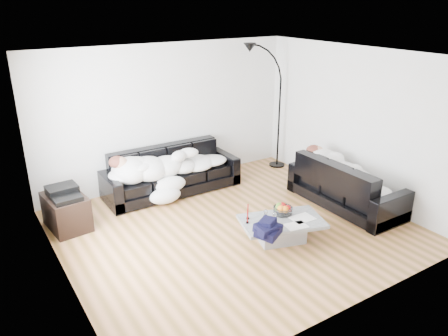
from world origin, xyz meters
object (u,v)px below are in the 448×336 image
av_cabinet (66,212)px  stereo (64,192)px  sofa_right (346,183)px  sleeper_back (172,160)px  fruit_bowl (283,209)px  sofa_back (172,171)px  shoes (289,228)px  wine_glass_c (274,217)px  floor_lamp (279,114)px  candle_left (247,216)px  coffee_table (281,230)px  candle_right (248,212)px  sleeper_right (348,171)px  wine_glass_a (266,214)px  wine_glass_b (265,220)px

av_cabinet → stereo: stereo is taller
sofa_right → av_cabinet: sofa_right is taller
sleeper_back → fruit_bowl: 2.36m
sofa_back → shoes: 2.44m
shoes → stereo: (-2.82, 1.92, 0.55)m
sofa_back → shoes: bearing=-69.4°
wine_glass_c → fruit_bowl: bearing=26.1°
floor_lamp → sofa_right: bearing=-87.5°
sleeper_back → fruit_bowl: sleeper_back is taller
candle_left → shoes: size_ratio=0.55×
wine_glass_c → candle_left: (-0.35, 0.17, 0.03)m
sofa_right → fruit_bowl: size_ratio=7.08×
coffee_table → shoes: 0.36m
candle_right → sleeper_right: bearing=1.5°
stereo → floor_lamp: (4.43, 0.36, 0.53)m
candle_left → floor_lamp: 3.35m
sleeper_back → fruit_bowl: bearing=-72.9°
sofa_back → sofa_right: sofa_right is taller
coffee_table → shoes: coffee_table is taller
wine_glass_c → candle_right: 0.38m
fruit_bowl → stereo: size_ratio=0.64×
wine_glass_c → candle_left: size_ratio=0.71×
wine_glass_a → sofa_right: bearing=5.8°
wine_glass_a → stereo: bearing=140.3°
sleeper_right → wine_glass_c: bearing=100.2°
wine_glass_c → sleeper_right: bearing=10.2°
coffee_table → fruit_bowl: (0.13, 0.14, 0.26)m
fruit_bowl → wine_glass_a: 0.31m
sleeper_back → floor_lamp: (2.46, 0.07, 0.50)m
stereo → floor_lamp: 4.47m
sleeper_back → wine_glass_b: sleeper_back is taller
coffee_table → candle_left: candle_left is taller
sofa_back → stereo: 2.00m
shoes → floor_lamp: 2.99m
wine_glass_c → av_cabinet: size_ratio=0.20×
sofa_back → shoes: sofa_back is taller
sofa_back → sleeper_back: bearing=-90.0°
shoes → av_cabinet: (-2.82, 1.92, 0.22)m
sofa_right → wine_glass_a: 1.87m
coffee_table → av_cabinet: av_cabinet is taller
av_cabinet → stereo: bearing=0.0°
sofa_right → wine_glass_a: (-1.86, -0.19, 0.01)m
sofa_right → wine_glass_a: size_ratio=13.39×
wine_glass_c → floor_lamp: bearing=50.2°
sofa_right → sleeper_back: 3.04m
candle_left → av_cabinet: (-2.05, 1.90, -0.18)m
sofa_right → fruit_bowl: (-1.54, -0.20, 0.02)m
sofa_back → fruit_bowl: size_ratio=8.66×
sleeper_back → wine_glass_b: bearing=-84.0°
sleeper_right → wine_glass_c: size_ratio=11.26×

